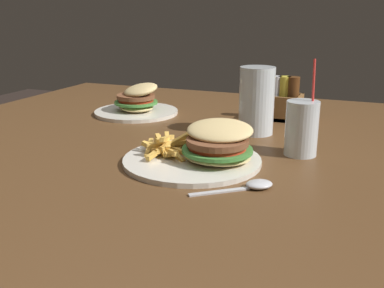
{
  "coord_description": "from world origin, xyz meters",
  "views": [
    {
      "loc": [
        0.4,
        -0.9,
        1.07
      ],
      "look_at": [
        0.09,
        -0.1,
        0.81
      ],
      "focal_mm": 42.0,
      "sensor_mm": 36.0,
      "label": 1
    }
  ],
  "objects_px": {
    "meal_plate_far": "(137,104)",
    "condiment_caddy": "(283,102)",
    "meal_plate_near": "(204,150)",
    "spoon": "(255,185)",
    "juice_glass": "(302,131)",
    "beer_glass": "(256,103)"
  },
  "relations": [
    {
      "from": "beer_glass",
      "to": "spoon",
      "type": "height_order",
      "value": "beer_glass"
    },
    {
      "from": "meal_plate_near",
      "to": "beer_glass",
      "type": "bearing_deg",
      "value": 81.44
    },
    {
      "from": "spoon",
      "to": "condiment_caddy",
      "type": "distance_m",
      "value": 0.54
    },
    {
      "from": "meal_plate_near",
      "to": "meal_plate_far",
      "type": "distance_m",
      "value": 0.49
    },
    {
      "from": "condiment_caddy",
      "to": "meal_plate_near",
      "type": "bearing_deg",
      "value": -99.28
    },
    {
      "from": "meal_plate_near",
      "to": "beer_glass",
      "type": "distance_m",
      "value": 0.27
    },
    {
      "from": "meal_plate_near",
      "to": "condiment_caddy",
      "type": "relative_size",
      "value": 2.35
    },
    {
      "from": "spoon",
      "to": "condiment_caddy",
      "type": "height_order",
      "value": "condiment_caddy"
    },
    {
      "from": "beer_glass",
      "to": "spoon",
      "type": "distance_m",
      "value": 0.37
    },
    {
      "from": "juice_glass",
      "to": "condiment_caddy",
      "type": "height_order",
      "value": "juice_glass"
    },
    {
      "from": "beer_glass",
      "to": "condiment_caddy",
      "type": "distance_m",
      "value": 0.19
    },
    {
      "from": "spoon",
      "to": "beer_glass",
      "type": "bearing_deg",
      "value": 65.44
    },
    {
      "from": "meal_plate_far",
      "to": "condiment_caddy",
      "type": "xyz_separation_m",
      "value": [
        0.41,
        0.1,
        0.02
      ]
    },
    {
      "from": "condiment_caddy",
      "to": "juice_glass",
      "type": "bearing_deg",
      "value": -72.71
    },
    {
      "from": "meal_plate_near",
      "to": "condiment_caddy",
      "type": "distance_m",
      "value": 0.45
    },
    {
      "from": "meal_plate_near",
      "to": "spoon",
      "type": "distance_m",
      "value": 0.16
    },
    {
      "from": "beer_glass",
      "to": "meal_plate_far",
      "type": "xyz_separation_m",
      "value": [
        -0.38,
        0.09,
        -0.05
      ]
    },
    {
      "from": "juice_glass",
      "to": "meal_plate_far",
      "type": "height_order",
      "value": "juice_glass"
    },
    {
      "from": "meal_plate_far",
      "to": "condiment_caddy",
      "type": "bearing_deg",
      "value": 13.06
    },
    {
      "from": "beer_glass",
      "to": "juice_glass",
      "type": "bearing_deg",
      "value": -45.53
    },
    {
      "from": "meal_plate_near",
      "to": "condiment_caddy",
      "type": "bearing_deg",
      "value": 80.72
    },
    {
      "from": "meal_plate_near",
      "to": "juice_glass",
      "type": "height_order",
      "value": "juice_glass"
    }
  ]
}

